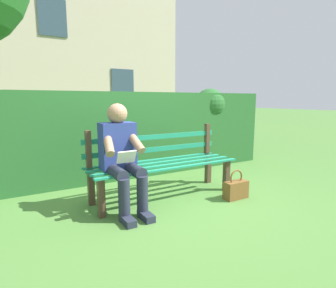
{
  "coord_description": "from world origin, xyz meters",
  "views": [
    {
      "loc": [
        1.61,
        2.84,
        1.2
      ],
      "look_at": [
        0.0,
        0.1,
        0.68
      ],
      "focal_mm": 29.13,
      "sensor_mm": 36.0,
      "label": 1
    }
  ],
  "objects": [
    {
      "name": "handbag",
      "position": [
        -0.73,
        0.5,
        0.12
      ],
      "size": [
        0.31,
        0.14,
        0.36
      ],
      "color": "brown",
      "rests_on": "ground"
    },
    {
      "name": "hedge_backdrop",
      "position": [
        -0.19,
        -1.22,
        0.69
      ],
      "size": [
        4.81,
        0.69,
        1.4
      ],
      "color": "#265B28",
      "rests_on": "ground"
    },
    {
      "name": "building_facade",
      "position": [
        0.06,
        -8.97,
        3.14
      ],
      "size": [
        9.64,
        3.21,
        6.29
      ],
      "color": "#BCAD93",
      "rests_on": "ground"
    },
    {
      "name": "ground",
      "position": [
        0.0,
        0.0,
        0.0
      ],
      "size": [
        60.0,
        60.0,
        0.0
      ],
      "primitive_type": "plane",
      "color": "#477533"
    },
    {
      "name": "park_bench",
      "position": [
        0.0,
        -0.07,
        0.42
      ],
      "size": [
        1.86,
        0.55,
        0.86
      ],
      "color": "#4C3828",
      "rests_on": "ground"
    },
    {
      "name": "person_seated",
      "position": [
        0.58,
        0.1,
        0.61
      ],
      "size": [
        0.44,
        0.73,
        1.16
      ],
      "color": "navy",
      "rests_on": "ground"
    }
  ]
}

